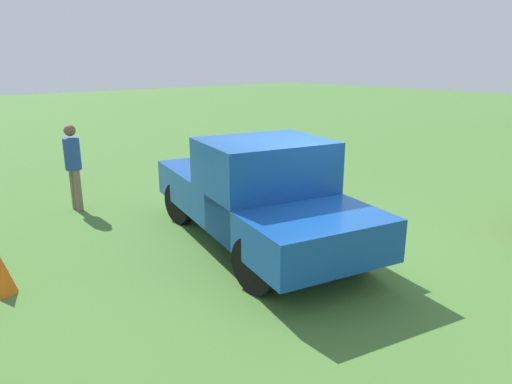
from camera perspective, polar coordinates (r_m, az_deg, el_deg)
name	(u,v)px	position (r m, az deg, el deg)	size (l,w,h in m)	color
ground_plane	(312,247)	(7.91, 6.83, -6.65)	(80.00, 80.00, 0.00)	#477533
pickup_truck	(260,191)	(7.62, 0.44, 0.08)	(5.19, 3.03, 1.82)	black
person_bystander	(73,162)	(10.18, -21.47, 3.41)	(0.34, 0.33, 1.77)	#7A6B51
traffic_cone	(2,274)	(7.13, -28.60, -8.85)	(0.32, 0.32, 0.55)	orange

